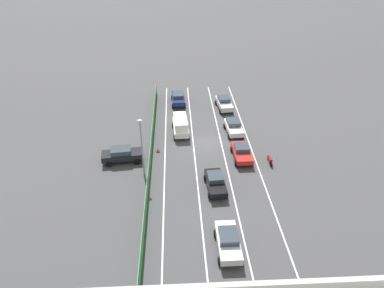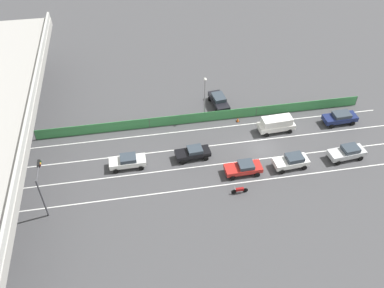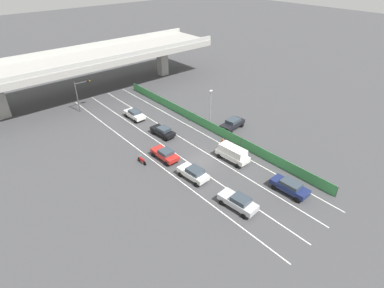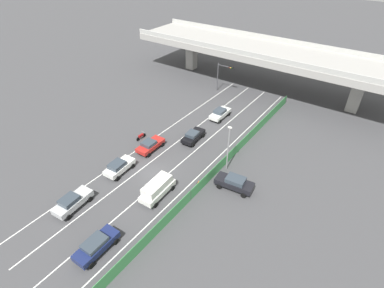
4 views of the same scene
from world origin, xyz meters
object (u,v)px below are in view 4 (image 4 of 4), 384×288
Objects in this scene: car_sedan_red at (150,145)px; traffic_cone at (199,182)px; car_sedan_silver at (72,202)px; street_lamp at (228,144)px; car_van_white at (157,188)px; parked_sedan_dark at (235,183)px; car_sedan_black at (193,136)px; car_sedan_navy at (96,245)px; car_hatchback_white at (119,167)px; motorcycle at (141,136)px; traffic_light at (223,73)px; car_sedan_white at (220,113)px.

car_sedan_red is 9.87m from traffic_cone.
street_lamp is (10.71, 15.93, 3.13)m from car_sedan_silver.
car_van_white is 1.03× the size of parked_sedan_dark.
car_sedan_black is 8.59m from street_lamp.
car_van_white is (-0.16, 9.18, 0.30)m from car_sedan_navy.
car_hatchback_white is 14.32m from street_lamp.
traffic_cone is (6.05, -7.32, -0.60)m from car_sedan_black.
traffic_cone is (9.68, -1.84, -0.59)m from car_sedan_red.
motorcycle is 21.60m from traffic_light.
car_sedan_silver is 14.99m from motorcycle.
car_van_white is 5.38m from traffic_cone.
car_sedan_white is at bearing 83.41° from car_sedan_silver.
car_sedan_black reaches higher than motorcycle.
car_sedan_red is 0.94× the size of car_sedan_silver.
motorcycle is at bearing 120.95° from car_sedan_navy.
car_van_white is 1.11× the size of car_sedan_red.
car_sedan_white is 0.90× the size of car_van_white.
car_sedan_black is at bearing 80.09° from car_sedan_silver.
car_sedan_white is 8.07m from car_sedan_black.
car_sedan_navy is 13.94m from traffic_cone.
motorcycle is at bearing 103.00° from car_sedan_silver.
motorcycle is 0.29× the size of street_lamp.
car_sedan_red is 6.57m from car_sedan_black.
parked_sedan_dark is at bearing -28.76° from car_sedan_black.
car_sedan_silver is 2.43× the size of motorcycle.
car_sedan_navy is 0.98× the size of car_sedan_silver.
car_sedan_white is 0.92× the size of parked_sedan_dark.
street_lamp is at bearing 37.98° from car_hatchback_white.
car_sedan_silver is at bearing -99.91° from car_sedan_black.
car_sedan_black is (-3.41, 20.99, -0.07)m from car_sedan_navy.
car_sedan_navy is at bearing -59.05° from motorcycle.
car_sedan_white is at bearing 124.79° from street_lamp.
parked_sedan_dark is at bearing -45.34° from street_lamp.
street_lamp is (7.61, -10.95, 3.16)m from car_sedan_white.
street_lamp is (-2.60, 2.63, 3.11)m from parked_sedan_dark.
car_sedan_silver is (-6.53, -6.99, -0.28)m from car_van_white.
street_lamp reaches higher than traffic_cone.
car_hatchback_white is 0.88× the size of car_van_white.
car_van_white is 1.11× the size of car_sedan_black.
car_sedan_red is 0.93× the size of parked_sedan_dark.
traffic_light is 27.09m from traffic_cone.
car_sedan_black is at bearing 32.32° from motorcycle.
car_sedan_white is 13.70m from street_lamp.
car_hatchback_white is 10.51m from traffic_cone.
car_sedan_silver is at bearing -133.05° from car_van_white.
street_lamp is at bearing -55.21° from car_sedan_white.
parked_sedan_dark is at bearing -0.07° from car_sedan_red.
street_lamp reaches higher than car_sedan_red.
traffic_light is (-8.41, 28.87, 2.71)m from car_van_white.
car_sedan_black reaches higher than traffic_cone.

